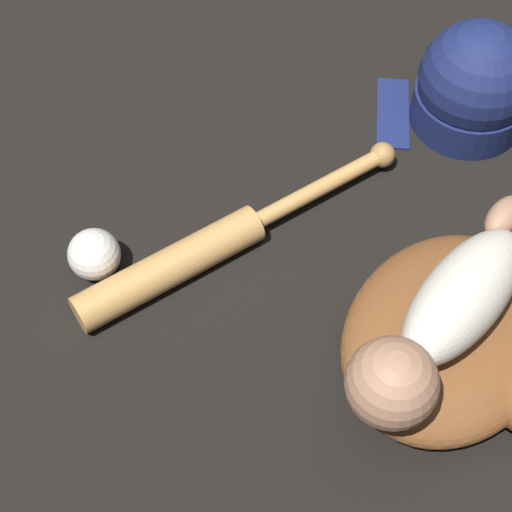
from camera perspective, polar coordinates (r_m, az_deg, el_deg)
The scene contains 6 objects.
ground_plane at distance 1.17m, azimuth 13.36°, elevation -6.54°, with size 6.00×6.00×0.00m, color black.
baseball_glove at distance 1.12m, azimuth 13.62°, elevation -5.56°, with size 0.39×0.37×0.10m.
baby_figure at distance 1.02m, azimuth 12.45°, elevation -4.09°, with size 0.38×0.24×0.11m.
baseball_bat at distance 1.19m, azimuth -3.50°, elevation 0.45°, with size 0.41×0.39×0.05m.
baseball at distance 1.20m, azimuth -10.74°, elevation 0.10°, with size 0.07×0.07×0.07m.
baseball_cap at distance 1.37m, azimuth 14.31°, elevation 10.96°, with size 0.18×0.24×0.18m.
Camera 1 is at (0.57, -0.14, 1.01)m, focal length 60.00 mm.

